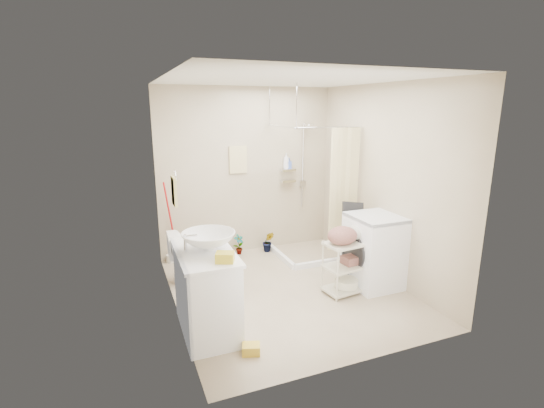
{
  "coord_description": "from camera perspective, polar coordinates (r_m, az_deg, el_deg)",
  "views": [
    {
      "loc": [
        -1.91,
        -4.25,
        2.3
      ],
      "look_at": [
        -0.12,
        0.25,
        1.1
      ],
      "focal_mm": 26.0,
      "sensor_mm": 36.0,
      "label": 1
    }
  ],
  "objects": [
    {
      "name": "floor",
      "position": [
        5.2,
        2.25,
        -12.32
      ],
      "size": [
        3.2,
        3.2,
        0.0
      ],
      "primitive_type": "plane",
      "color": "tan",
      "rests_on": "ground"
    },
    {
      "name": "ceiling",
      "position": [
        4.67,
        2.57,
        17.63
      ],
      "size": [
        2.8,
        3.2,
        0.04
      ],
      "primitive_type": "cube",
      "color": "silver",
      "rests_on": "ground"
    },
    {
      "name": "wall_back",
      "position": [
        6.24,
        -3.63,
        4.7
      ],
      "size": [
        2.8,
        0.04,
        2.6
      ],
      "primitive_type": "cube",
      "color": "#BBAC91",
      "rests_on": "ground"
    },
    {
      "name": "wall_front",
      "position": [
        3.42,
        13.43,
        -3.43
      ],
      "size": [
        2.8,
        0.04,
        2.6
      ],
      "primitive_type": "cube",
      "color": "#BBAC91",
      "rests_on": "ground"
    },
    {
      "name": "wall_left",
      "position": [
        4.4,
        -14.5,
        0.37
      ],
      "size": [
        0.04,
        3.2,
        2.6
      ],
      "primitive_type": "cube",
      "color": "#BBAC91",
      "rests_on": "ground"
    },
    {
      "name": "wall_right",
      "position": [
        5.48,
        15.9,
        2.91
      ],
      "size": [
        0.04,
        3.2,
        2.6
      ],
      "primitive_type": "cube",
      "color": "#BBAC91",
      "rests_on": "ground"
    },
    {
      "name": "vanity",
      "position": [
        4.22,
        -9.47,
        -12.37
      ],
      "size": [
        0.57,
        1.01,
        0.88
      ],
      "primitive_type": "cube",
      "rotation": [
        0.0,
        0.0,
        -0.01
      ],
      "color": "white",
      "rests_on": "ground"
    },
    {
      "name": "sink",
      "position": [
        4.04,
        -9.16,
        -5.32
      ],
      "size": [
        0.59,
        0.59,
        0.19
      ],
      "primitive_type": "imported",
      "rotation": [
        0.0,
        0.0,
        -0.08
      ],
      "color": "silver",
      "rests_on": "vanity"
    },
    {
      "name": "counter_basket",
      "position": [
        3.73,
        -6.83,
        -7.66
      ],
      "size": [
        0.21,
        0.19,
        0.09
      ],
      "primitive_type": "cube",
      "rotation": [
        0.0,
        0.0,
        -0.41
      ],
      "color": "gold",
      "rests_on": "vanity"
    },
    {
      "name": "floor_basket",
      "position": [
        4.0,
        -3.05,
        -20.01
      ],
      "size": [
        0.29,
        0.26,
        0.13
      ],
      "primitive_type": "cube",
      "rotation": [
        0.0,
        0.0,
        -0.32
      ],
      "color": "yellow",
      "rests_on": "ground"
    },
    {
      "name": "toilet",
      "position": [
        5.41,
        -11.11,
        -7.44
      ],
      "size": [
        0.7,
        0.42,
        0.7
      ],
      "primitive_type": "imported",
      "rotation": [
        0.0,
        0.0,
        1.53
      ],
      "color": "white",
      "rests_on": "ground"
    },
    {
      "name": "mop",
      "position": [
        6.03,
        -14.85,
        -2.64
      ],
      "size": [
        0.12,
        0.12,
        1.25
      ],
      "primitive_type": null,
      "rotation": [
        0.0,
        0.0,
        0.02
      ],
      "color": "#B50F12",
      "rests_on": "ground"
    },
    {
      "name": "potted_plant_a",
      "position": [
        6.32,
        -4.82,
        -5.85
      ],
      "size": [
        0.2,
        0.17,
        0.33
      ],
      "primitive_type": "imported",
      "rotation": [
        0.0,
        0.0,
        0.34
      ],
      "color": "brown",
      "rests_on": "ground"
    },
    {
      "name": "potted_plant_b",
      "position": [
        6.41,
        -0.55,
        -5.46
      ],
      "size": [
        0.23,
        0.2,
        0.34
      ],
      "primitive_type": "imported",
      "rotation": [
        0.0,
        0.0,
        -0.35
      ],
      "color": "brown",
      "rests_on": "ground"
    },
    {
      "name": "hanging_towel",
      "position": [
        6.14,
        -4.93,
        6.42
      ],
      "size": [
        0.28,
        0.03,
        0.42
      ],
      "primitive_type": "cube",
      "color": "beige",
      "rests_on": "wall_back"
    },
    {
      "name": "towel_ring",
      "position": [
        4.17,
        -14.0,
        2.07
      ],
      "size": [
        0.04,
        0.22,
        0.34
      ],
      "primitive_type": null,
      "color": "#E4DA86",
      "rests_on": "wall_left"
    },
    {
      "name": "tp_holder",
      "position": [
        4.62,
        -13.65,
        -6.47
      ],
      "size": [
        0.08,
        0.12,
        0.14
      ],
      "primitive_type": null,
      "color": "white",
      "rests_on": "wall_left"
    },
    {
      "name": "shower",
      "position": [
        6.11,
        5.64,
        2.07
      ],
      "size": [
        1.1,
        1.1,
        2.1
      ],
      "primitive_type": null,
      "color": "white",
      "rests_on": "ground"
    },
    {
      "name": "shampoo_bottle_a",
      "position": [
        6.38,
        2.06,
        6.26
      ],
      "size": [
        0.11,
        0.11,
        0.25
      ],
      "primitive_type": "imported",
      "rotation": [
        0.0,
        0.0,
        -0.11
      ],
      "color": "silver",
      "rests_on": "shower"
    },
    {
      "name": "shampoo_bottle_b",
      "position": [
        6.4,
        2.5,
        5.89
      ],
      "size": [
        0.1,
        0.1,
        0.17
      ],
      "primitive_type": "imported",
      "rotation": [
        0.0,
        0.0,
        -0.35
      ],
      "color": "#3E58AC",
      "rests_on": "shower"
    },
    {
      "name": "washing_machine",
      "position": [
        5.34,
        14.79,
        -6.51
      ],
      "size": [
        0.65,
        0.67,
        0.95
      ],
      "primitive_type": "cube",
      "rotation": [
        0.0,
        0.0,
        0.0
      ],
      "color": "white",
      "rests_on": "ground"
    },
    {
      "name": "laundry_rack",
      "position": [
        5.08,
        10.86,
        -8.27
      ],
      "size": [
        0.62,
        0.41,
        0.8
      ],
      "primitive_type": null,
      "rotation": [
        0.0,
        0.0,
        0.13
      ],
      "color": "beige",
      "rests_on": "ground"
    },
    {
      "name": "ironing_board",
      "position": [
        5.4,
        11.59,
        -5.27
      ],
      "size": [
        0.32,
        0.11,
        1.09
      ],
      "primitive_type": null,
      "rotation": [
        0.0,
        0.0,
        -0.07
      ],
      "color": "black",
      "rests_on": "ground"
    }
  ]
}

